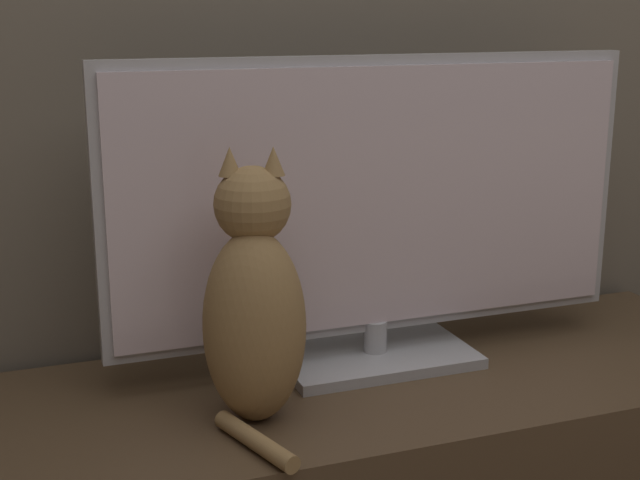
{
  "coord_description": "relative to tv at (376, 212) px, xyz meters",
  "views": [
    {
      "loc": [
        -0.65,
        -0.43,
        1.17
      ],
      "look_at": [
        -0.15,
        0.92,
        0.8
      ],
      "focal_mm": 50.0,
      "sensor_mm": 36.0,
      "label": 1
    }
  ],
  "objects": [
    {
      "name": "cat",
      "position": [
        -0.28,
        -0.15,
        -0.1
      ],
      "size": [
        0.2,
        0.3,
        0.44
      ],
      "rotation": [
        0.0,
        0.0,
        -0.29
      ],
      "color": "#997547",
      "rests_on": "tv_stand"
    },
    {
      "name": "tv",
      "position": [
        0.0,
        0.0,
        0.0
      ],
      "size": [
        1.0,
        0.22,
        0.56
      ],
      "color": "#B7B7BC",
      "rests_on": "tv_stand"
    }
  ]
}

